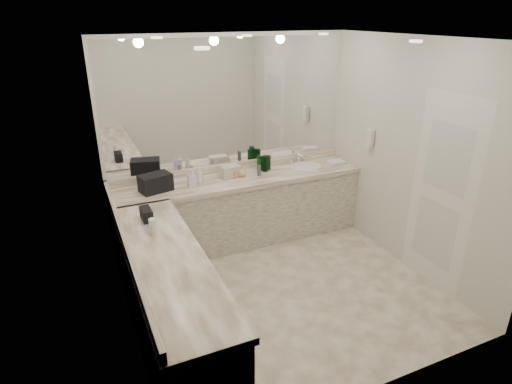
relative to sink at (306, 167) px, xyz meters
name	(u,v)px	position (x,y,z in m)	size (l,w,h in m)	color
floor	(282,289)	(-0.95, -1.20, -0.90)	(3.20, 3.20, 0.00)	beige
ceiling	(290,39)	(-0.95, -1.20, 1.71)	(3.20, 3.20, 0.00)	white
wall_back	(231,140)	(-0.95, 0.30, 0.41)	(3.20, 0.02, 2.60)	silver
wall_left	(117,207)	(-2.55, -1.20, 0.41)	(0.02, 3.00, 2.60)	silver
wall_right	(412,158)	(0.65, -1.20, 0.41)	(0.02, 3.00, 2.60)	silver
vanity_back_base	(241,212)	(-0.95, 0.00, -0.48)	(3.20, 0.60, 0.84)	beige
vanity_back_top	(240,180)	(-0.95, -0.01, -0.03)	(3.20, 0.64, 0.06)	white
vanity_left_base	(169,304)	(-2.25, -1.50, -0.48)	(0.60, 2.40, 0.84)	beige
vanity_left_top	(166,260)	(-2.24, -1.50, -0.03)	(0.64, 2.42, 0.06)	white
backsplash_back	(232,167)	(-0.95, 0.28, 0.05)	(3.20, 0.04, 0.10)	white
backsplash_left	(125,243)	(-2.53, -1.20, 0.05)	(0.04, 3.00, 0.10)	white
mirror_back	(230,103)	(-0.95, 0.29, 0.88)	(3.12, 0.01, 1.55)	white
mirror_left	(112,153)	(-2.54, -1.20, 0.88)	(0.01, 2.92, 1.55)	white
sink	(306,167)	(0.00, 0.00, 0.00)	(0.44, 0.44, 0.03)	white
faucet	(298,157)	(0.00, 0.21, 0.07)	(0.24, 0.16, 0.14)	silver
wall_phone	(369,139)	(0.61, -0.50, 0.46)	(0.06, 0.10, 0.24)	white
door	(441,194)	(0.64, -1.70, 0.16)	(0.02, 0.82, 2.10)	white
black_toiletry_bag	(155,183)	(-2.01, -0.01, 0.11)	(0.35, 0.22, 0.20)	black
black_bag_spill	(146,214)	(-2.25, -0.72, 0.06)	(0.10, 0.21, 0.12)	black
cream_cosmetic_case	(230,172)	(-1.06, 0.07, 0.07)	(0.23, 0.14, 0.14)	beige
hand_towel	(336,163)	(0.44, -0.06, 0.02)	(0.23, 0.15, 0.04)	white
lotion_left	(153,226)	(-2.25, -1.03, 0.08)	(0.07, 0.07, 0.15)	white
soap_bottle_a	(199,175)	(-1.47, 0.03, 0.11)	(0.08, 0.08, 0.20)	silver
soap_bottle_b	(192,178)	(-1.58, -0.04, 0.11)	(0.09, 0.09, 0.20)	silver
soap_bottle_c	(242,171)	(-0.92, 0.02, 0.08)	(0.12, 0.12, 0.15)	tan
green_bottle_0	(260,163)	(-0.62, 0.13, 0.10)	(0.07, 0.07, 0.20)	#0D5420
green_bottle_1	(265,163)	(-0.57, 0.07, 0.11)	(0.07, 0.07, 0.21)	#0D5420
green_bottle_2	(263,163)	(-0.57, 0.13, 0.10)	(0.07, 0.07, 0.19)	#0D5420
green_bottle_3	(268,162)	(-0.50, 0.13, 0.10)	(0.07, 0.07, 0.18)	#0D5420
green_bottle_4	(267,163)	(-0.52, 0.13, 0.10)	(0.07, 0.07, 0.19)	#0D5420
amenity_bottle_0	(190,183)	(-1.61, -0.06, 0.06)	(0.04, 0.04, 0.11)	white
amenity_bottle_1	(235,175)	(-1.02, 0.01, 0.05)	(0.05, 0.05, 0.08)	#E57F66
amenity_bottle_2	(192,182)	(-1.58, 0.01, 0.04)	(0.04, 0.04, 0.07)	#9966B2
amenity_bottle_3	(203,179)	(-1.42, 0.06, 0.04)	(0.04, 0.04, 0.07)	silver
amenity_bottle_4	(259,170)	(-0.71, -0.04, 0.07)	(0.05, 0.05, 0.14)	#3F3F4C
amenity_bottle_5	(223,170)	(-1.13, 0.14, 0.08)	(0.05, 0.05, 0.15)	silver
amenity_bottle_6	(230,172)	(-1.05, 0.09, 0.06)	(0.05, 0.05, 0.11)	silver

